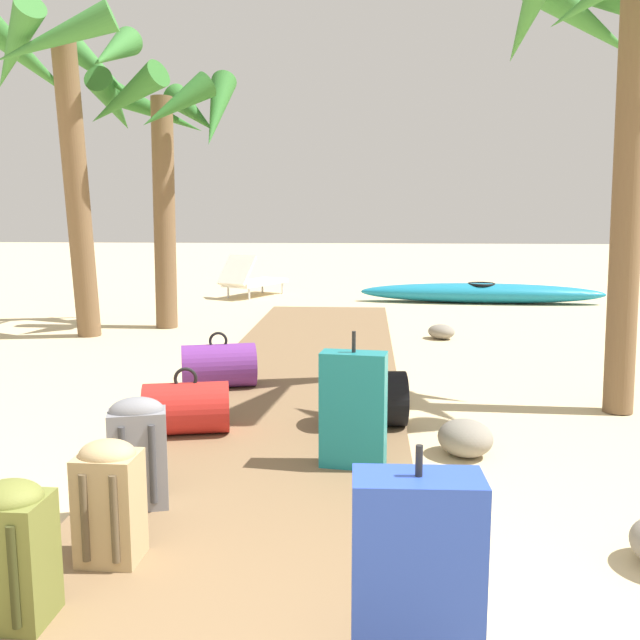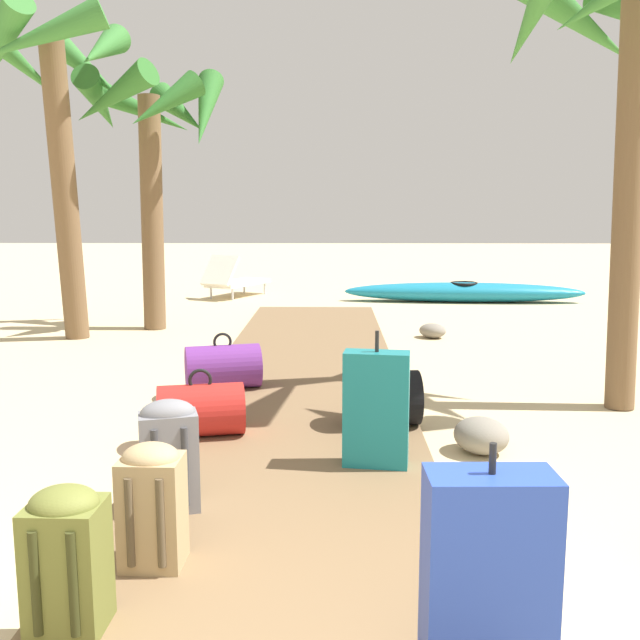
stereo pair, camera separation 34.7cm
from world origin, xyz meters
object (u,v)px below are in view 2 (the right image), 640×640
at_px(duffel_bag_black, 382,398).
at_px(backpack_tan, 152,502).
at_px(backpack_grey, 169,453).
at_px(kayak, 464,292).
at_px(lounge_chair, 234,280).
at_px(palm_tree_near_right, 630,32).
at_px(suitcase_teal, 376,409).
at_px(palm_tree_near_left, 52,92).
at_px(duffel_bag_red, 201,410).
at_px(duffel_bag_purple, 223,367).
at_px(suitcase_blue, 488,576).
at_px(palm_tree_far_left, 151,130).
at_px(backpack_olive, 67,555).

distance_m(duffel_bag_black, backpack_tan, 2.38).
bearing_deg(backpack_grey, kayak, 70.69).
xyz_separation_m(lounge_chair, kayak, (4.22, -0.63, -0.15)).
relative_size(backpack_tan, palm_tree_near_right, 0.15).
relative_size(duffel_bag_black, backpack_grey, 0.96).
distance_m(suitcase_teal, backpack_tan, 1.64).
relative_size(suitcase_teal, duffel_bag_black, 1.47).
bearing_deg(palm_tree_near_left, backpack_grey, -64.25).
height_order(suitcase_teal, backpack_grey, suitcase_teal).
bearing_deg(duffel_bag_red, suitcase_teal, -25.46).
bearing_deg(backpack_tan, duffel_bag_red, 93.88).
distance_m(duffel_bag_purple, suitcase_blue, 4.12).
relative_size(suitcase_blue, palm_tree_near_right, 0.21).
bearing_deg(kayak, duffel_bag_black, -104.67).
bearing_deg(palm_tree_near_left, duffel_bag_red, -58.37).
bearing_deg(backpack_grey, palm_tree_near_right, 36.49).
relative_size(palm_tree_far_left, palm_tree_near_left, 0.89).
height_order(duffel_bag_red, palm_tree_far_left, palm_tree_far_left).
bearing_deg(duffel_bag_red, backpack_tan, -86.12).
bearing_deg(suitcase_blue, lounge_chair, 102.06).
xyz_separation_m(backpack_grey, palm_tree_near_left, (-2.51, 5.21, 2.63)).
height_order(backpack_grey, palm_tree_near_left, palm_tree_near_left).
bearing_deg(suitcase_teal, duffel_bag_purple, 123.22).
xyz_separation_m(suitcase_teal, backpack_olive, (-1.25, -1.74, -0.06)).
xyz_separation_m(duffel_bag_red, backpack_grey, (0.07, -1.24, 0.13)).
relative_size(palm_tree_near_right, palm_tree_near_left, 0.95).
bearing_deg(palm_tree_far_left, lounge_chair, 80.81).
bearing_deg(palm_tree_near_right, lounge_chair, 119.28).
height_order(backpack_grey, palm_tree_near_right, palm_tree_near_right).
height_order(backpack_olive, kayak, backpack_olive).
distance_m(duffel_bag_purple, palm_tree_near_left, 4.52).
bearing_deg(palm_tree_far_left, kayak, 31.41).
relative_size(suitcase_blue, backpack_grey, 1.37).
distance_m(duffel_bag_black, backpack_grey, 1.94).
bearing_deg(palm_tree_near_right, backpack_tan, -136.82).
xyz_separation_m(backpack_tan, suitcase_blue, (1.30, -0.73, 0.06)).
bearing_deg(palm_tree_near_left, palm_tree_far_left, 47.76).
height_order(duffel_bag_black, palm_tree_near_right, palm_tree_near_right).
bearing_deg(kayak, palm_tree_near_left, -145.40).
height_order(backpack_grey, kayak, backpack_grey).
height_order(duffel_bag_purple, palm_tree_near_right, palm_tree_near_right).
bearing_deg(duffel_bag_black, backpack_olive, -117.52).
bearing_deg(duffel_bag_red, palm_tree_near_right, 18.84).
height_order(backpack_tan, palm_tree_near_left, palm_tree_near_left).
distance_m(suitcase_teal, palm_tree_near_right, 3.68).
height_order(duffel_bag_purple, kayak, duffel_bag_purple).
height_order(palm_tree_near_left, kayak, palm_tree_near_left).
bearing_deg(backpack_grey, backpack_olive, -97.21).
bearing_deg(duffel_bag_black, palm_tree_far_left, 120.65).
distance_m(duffel_bag_black, backpack_olive, 2.90).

